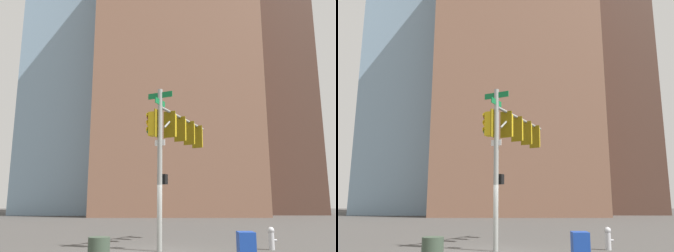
{
  "view_description": "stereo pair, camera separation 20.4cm",
  "coord_description": "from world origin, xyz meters",
  "views": [
    {
      "loc": [
        0.62,
        -13.82,
        1.82
      ],
      "look_at": [
        0.68,
        1.28,
        5.05
      ],
      "focal_mm": 38.29,
      "sensor_mm": 36.0,
      "label": 1
    },
    {
      "loc": [
        0.82,
        -13.82,
        1.82
      ],
      "look_at": [
        0.68,
        1.28,
        5.05
      ],
      "focal_mm": 38.29,
      "sensor_mm": 36.0,
      "label": 2
    }
  ],
  "objects": [
    {
      "name": "signal_pole_assembly",
      "position": [
        0.98,
        2.01,
        4.69
      ],
      "size": [
        2.83,
        5.0,
        6.43
      ],
      "rotation": [
        0.0,
        0.0,
        1.12
      ],
      "color": "gray",
      "rests_on": "ground_plane"
    },
    {
      "name": "building_brick_nearside",
      "position": [
        2.0,
        37.71,
        19.45
      ],
      "size": [
        22.45,
        14.45,
        38.9
      ],
      "primitive_type": "cube",
      "color": "#845B47",
      "rests_on": "ground_plane"
    },
    {
      "name": "building_brick_midblock",
      "position": [
        4.57,
        41.9,
        16.24
      ],
      "size": [
        16.81,
        16.11,
        32.48
      ],
      "primitive_type": "cube",
      "color": "brown",
      "rests_on": "ground_plane"
    },
    {
      "name": "newspaper_box",
      "position": [
        2.71,
        -3.83,
        0.53
      ],
      "size": [
        0.46,
        0.57,
        1.05
      ],
      "primitive_type": "cube",
      "rotation": [
        0.0,
        0.0,
        -0.03
      ],
      "color": "#193FA5",
      "rests_on": "ground_plane"
    },
    {
      "name": "fire_hydrant",
      "position": [
        4.7,
        0.9,
        0.47
      ],
      "size": [
        0.34,
        0.26,
        0.87
      ],
      "color": "#B2B2B7",
      "rests_on": "ground_plane"
    },
    {
      "name": "building_glass_tower",
      "position": [
        -10.04,
        48.63,
        33.91
      ],
      "size": [
        23.98,
        22.23,
        67.81
      ],
      "primitive_type": "cube",
      "color": "#7A99B2",
      "rests_on": "ground_plane"
    },
    {
      "name": "building_brick_farside",
      "position": [
        12.74,
        47.86,
        19.41
      ],
      "size": [
        22.58,
        17.88,
        38.82
      ],
      "primitive_type": "cube",
      "color": "#4C3328",
      "rests_on": "ground_plane"
    }
  ]
}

